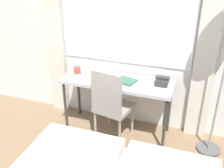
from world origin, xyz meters
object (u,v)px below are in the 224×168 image
at_px(telephone, 162,81).
at_px(mug, 77,70).
at_px(desk, 117,85).
at_px(book, 125,81).
at_px(desk_chair, 111,103).

distance_m(telephone, mug, 1.07).
bearing_deg(desk, book, -0.61).
distance_m(desk, telephone, 0.54).
bearing_deg(mug, desk, -4.05).
xyz_separation_m(desk_chair, mug, (-0.54, 0.24, 0.25)).
relative_size(desk, desk_chair, 1.42).
relative_size(desk_chair, mug, 10.77).
xyz_separation_m(desk_chair, telephone, (0.54, 0.28, 0.25)).
xyz_separation_m(desk, mug, (-0.55, 0.04, 0.11)).
distance_m(desk_chair, telephone, 0.65).
relative_size(desk_chair, book, 3.39).
distance_m(book, mug, 0.65).
bearing_deg(book, desk_chair, -118.49).
distance_m(desk, mug, 0.56).
relative_size(telephone, book, 0.67).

